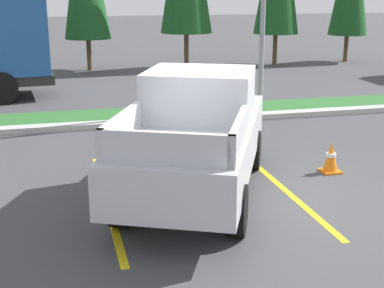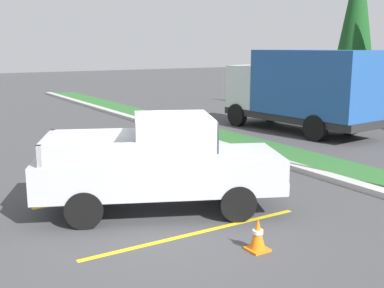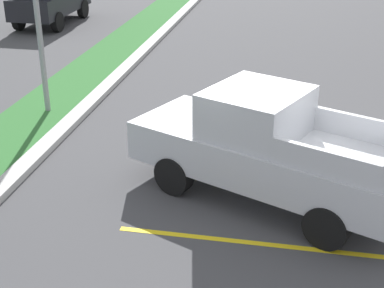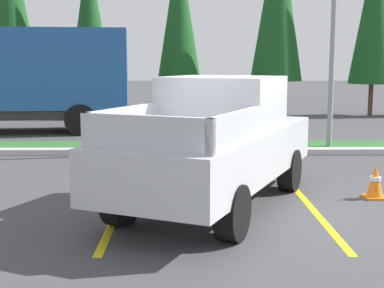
# 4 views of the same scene
# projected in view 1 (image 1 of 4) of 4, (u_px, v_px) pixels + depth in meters

# --- Properties ---
(ground_plane) EXTENTS (120.00, 120.00, 0.00)m
(ground_plane) POSITION_uv_depth(u_px,v_px,m) (221.00, 190.00, 9.80)
(ground_plane) COLOR #424244
(parking_line_near) EXTENTS (0.12, 4.80, 0.01)m
(parking_line_near) POSITION_uv_depth(u_px,v_px,m) (107.00, 201.00, 9.29)
(parking_line_near) COLOR yellow
(parking_line_near) RESTS_ON ground
(parking_line_far) EXTENTS (0.12, 4.80, 0.01)m
(parking_line_far) POSITION_uv_depth(u_px,v_px,m) (280.00, 185.00, 10.01)
(parking_line_far) COLOR yellow
(parking_line_far) RESTS_ON ground
(curb_strip) EXTENTS (56.00, 0.40, 0.15)m
(curb_strip) POSITION_uv_depth(u_px,v_px,m) (165.00, 121.00, 14.44)
(curb_strip) COLOR #B2B2AD
(curb_strip) RESTS_ON ground
(grass_median) EXTENTS (56.00, 1.80, 0.06)m
(grass_median) POSITION_uv_depth(u_px,v_px,m) (157.00, 114.00, 15.48)
(grass_median) COLOR #2D662D
(grass_median) RESTS_ON ground
(pickup_truck_main) EXTENTS (3.88, 5.53, 2.10)m
(pickup_truck_main) POSITION_uv_depth(u_px,v_px,m) (197.00, 134.00, 9.41)
(pickup_truck_main) COLOR black
(pickup_truck_main) RESTS_ON ground
(traffic_cone) EXTENTS (0.36, 0.36, 0.60)m
(traffic_cone) POSITION_uv_depth(u_px,v_px,m) (331.00, 158.00, 10.66)
(traffic_cone) COLOR orange
(traffic_cone) RESTS_ON ground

